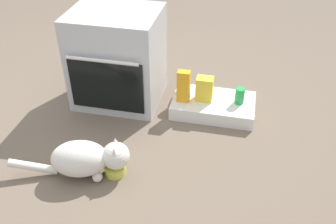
{
  "coord_description": "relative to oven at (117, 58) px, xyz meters",
  "views": [
    {
      "loc": [
        0.94,
        -1.9,
        1.65
      ],
      "look_at": [
        0.53,
        -0.01,
        0.25
      ],
      "focal_mm": 40.44,
      "sensor_mm": 36.0,
      "label": 1
    }
  ],
  "objects": [
    {
      "name": "food_bowl",
      "position": [
        0.23,
        -0.8,
        -0.31
      ],
      "size": [
        0.13,
        0.13,
        0.09
      ],
      "color": "#D1D14C",
      "rests_on": "ground"
    },
    {
      "name": "juice_carton",
      "position": [
        0.51,
        -0.08,
        -0.13
      ],
      "size": [
        0.09,
        0.06,
        0.24
      ],
      "primitive_type": "cube",
      "color": "orange",
      "rests_on": "pantry_cabinet"
    },
    {
      "name": "oven",
      "position": [
        0.0,
        0.0,
        0.0
      ],
      "size": [
        0.63,
        0.56,
        0.7
      ],
      "color": "#B7BABF",
      "rests_on": "ground"
    },
    {
      "name": "soda_can",
      "position": [
        0.91,
        -0.03,
        -0.19
      ],
      "size": [
        0.07,
        0.07,
        0.12
      ],
      "primitive_type": "cylinder",
      "color": "green",
      "rests_on": "pantry_cabinet"
    },
    {
      "name": "sauce_jar",
      "position": [
        0.48,
        0.03,
        -0.18
      ],
      "size": [
        0.08,
        0.08,
        0.14
      ],
      "primitive_type": "cylinder",
      "color": "#D16023",
      "rests_on": "pantry_cabinet"
    },
    {
      "name": "cat",
      "position": [
        0.07,
        -0.84,
        -0.22
      ],
      "size": [
        0.71,
        0.3,
        0.24
      ],
      "rotation": [
        0.0,
        0.0,
        0.25
      ],
      "color": "silver",
      "rests_on": "ground"
    },
    {
      "name": "snack_bag",
      "position": [
        0.66,
        -0.04,
        -0.16
      ],
      "size": [
        0.12,
        0.09,
        0.18
      ],
      "primitive_type": "cube",
      "color": "yellow",
      "rests_on": "pantry_cabinet"
    },
    {
      "name": "pantry_cabinet",
      "position": [
        0.73,
        -0.03,
        -0.3
      ],
      "size": [
        0.6,
        0.36,
        0.1
      ],
      "primitive_type": "cube",
      "color": "white",
      "rests_on": "ground"
    },
    {
      "name": "ground",
      "position": [
        -0.05,
        -0.44,
        -0.35
      ],
      "size": [
        8.0,
        8.0,
        0.0
      ],
      "primitive_type": "plane",
      "color": "#6B5B4C"
    }
  ]
}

